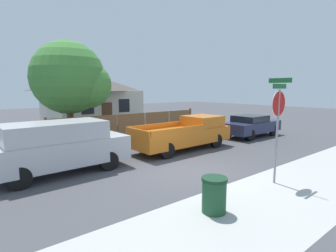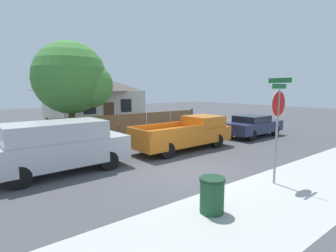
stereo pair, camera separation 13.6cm
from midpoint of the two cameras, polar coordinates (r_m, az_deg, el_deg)
ground_plane at (r=10.18m, az=3.30°, el=-9.52°), size 80.00×80.00×0.00m
sidewalk_strip at (r=8.05m, az=21.34°, el=-14.91°), size 36.00×3.20×0.01m
wooden_fence at (r=17.78m, az=-8.10°, el=0.38°), size 10.91×0.12×1.55m
house at (r=24.84m, az=-16.73°, el=5.88°), size 7.67×7.19×4.42m
oak_tree at (r=17.16m, az=-20.30°, el=9.50°), size 4.61×4.39×5.96m
red_suv at (r=10.36m, az=-23.09°, el=-4.01°), size 4.96×2.08×1.90m
orange_pickup at (r=13.45m, az=3.52°, el=-1.62°), size 5.55×2.05×1.64m
parked_sedan at (r=17.82m, az=17.42°, el=0.16°), size 4.45×1.96×1.40m
stop_sign at (r=9.01m, az=22.46°, el=2.69°), size 0.83×0.74×3.41m
trash_bin at (r=6.83m, az=9.42°, el=-14.55°), size 0.64×0.64×0.90m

